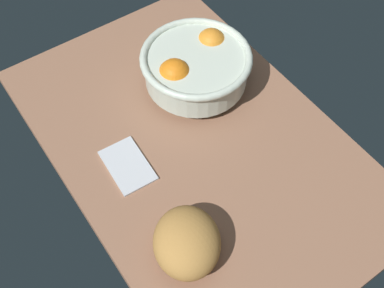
% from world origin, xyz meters
% --- Properties ---
extents(ground_plane, '(0.80, 0.52, 0.03)m').
position_xyz_m(ground_plane, '(0.00, 0.00, -0.01)').
color(ground_plane, '#90634A').
extents(fruit_bowl, '(0.23, 0.23, 0.10)m').
position_xyz_m(fruit_bowl, '(0.12, -0.08, 0.06)').
color(fruit_bowl, silver).
rests_on(fruit_bowl, ground).
extents(bread_loaf, '(0.17, 0.16, 0.08)m').
position_xyz_m(bread_loaf, '(-0.19, 0.15, 0.04)').
color(bread_loaf, '#B88140').
rests_on(bread_loaf, ground).
extents(napkin_folded, '(0.12, 0.08, 0.01)m').
position_xyz_m(napkin_folded, '(0.02, 0.14, 0.00)').
color(napkin_folded, silver).
rests_on(napkin_folded, ground).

